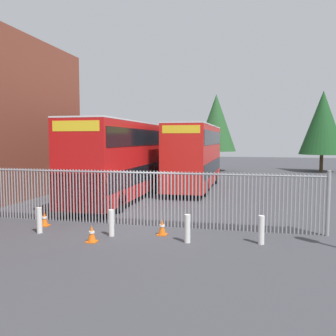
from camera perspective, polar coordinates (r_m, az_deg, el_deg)
The scene contains 14 objects.
ground_plane at distance 22.11m, azimuth 2.34°, elevation -4.36°, with size 100.00×100.00×0.00m, color #3D3D42.
palisade_fence at distance 14.32m, azimuth -4.69°, elevation -4.51°, with size 14.23×0.14×2.35m.
double_decker_bus_near_gate at distance 20.26m, azimuth -7.41°, elevation 1.68°, with size 2.54×10.81×4.42m.
double_decker_bus_behind_fence_left at distance 25.02m, azimuth 4.42°, elevation 2.25°, with size 2.54×10.81×4.42m.
double_decker_bus_behind_fence_right at distance 32.83m, azimuth -2.40°, elevation 2.82°, with size 2.54×10.81×4.42m.
bollard_near_left at distance 14.06m, azimuth -19.89°, elevation -7.86°, with size 0.20×0.20×0.95m, color silver.
bollard_center_front at distance 12.99m, azimuth -9.05°, elevation -8.67°, with size 0.20×0.20×0.95m, color silver.
bollard_near_right at distance 12.06m, azimuth 3.12°, elevation -9.66°, with size 0.20×0.20×0.95m, color silver.
bollard_far_right at distance 12.26m, azimuth 14.71°, elevation -9.56°, with size 0.20×0.20×0.95m, color silver.
traffic_cone_by_gate at distance 15.13m, azimuth -19.16°, elevation -7.69°, with size 0.34×0.34×0.59m.
traffic_cone_mid_forecourt at distance 12.39m, azimuth -12.11°, elevation -10.25°, with size 0.34×0.34×0.59m.
traffic_cone_near_kerb at distance 12.99m, azimuth -0.96°, elevation -9.45°, with size 0.34×0.34×0.59m.
tree_tall_back at distance 38.84m, azimuth 7.71°, elevation 7.16°, with size 4.26×4.26×8.26m.
tree_short_side at distance 41.12m, azimuth 23.51°, elevation 6.67°, with size 4.67×4.67×8.54m.
Camera 1 is at (4.04, -13.47, 3.44)m, focal length 38.09 mm.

